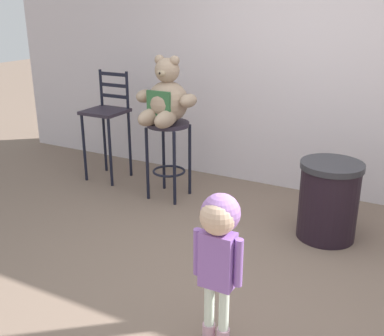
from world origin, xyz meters
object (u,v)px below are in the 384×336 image
teddy_bear (166,99)px  child_walking (219,239)px  trash_bin (329,200)px  bar_stool_with_teddy (168,144)px  bar_chair_empty (107,117)px

teddy_bear → child_walking: size_ratio=0.69×
child_walking → trash_bin: (0.27, 1.62, -0.34)m
teddy_bear → bar_stool_with_teddy: bearing=90.0°
bar_stool_with_teddy → teddy_bear: 0.45m
bar_stool_with_teddy → teddy_bear: teddy_bear is taller
teddy_bear → bar_chair_empty: 0.96m
trash_bin → teddy_bear: bearing=176.6°
child_walking → bar_chair_empty: bar_chair_empty is taller
bar_stool_with_teddy → child_walking: child_walking is taller
bar_chair_empty → trash_bin: bearing=-6.6°
bar_stool_with_teddy → child_walking: (1.36, -1.75, 0.11)m
child_walking → bar_stool_with_teddy: bearing=74.4°
bar_stool_with_teddy → teddy_bear: size_ratio=1.22×
teddy_bear → bar_chair_empty: size_ratio=0.54×
bar_stool_with_teddy → trash_bin: 1.65m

